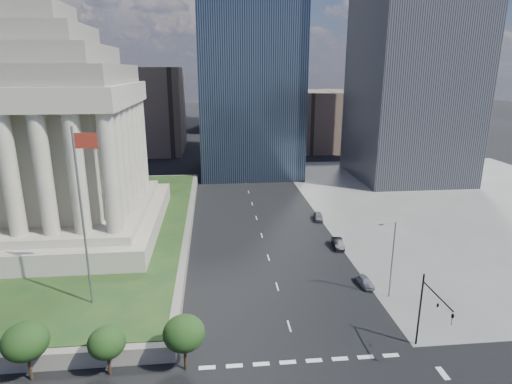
{
  "coord_description": "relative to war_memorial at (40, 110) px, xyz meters",
  "views": [
    {
      "loc": [
        -7.8,
        -20.82,
        27.42
      ],
      "look_at": [
        -3.47,
        22.32,
        14.92
      ],
      "focal_mm": 30.0,
      "sensor_mm": 36.0,
      "label": 1
    }
  ],
  "objects": [
    {
      "name": "ground",
      "position": [
        34.0,
        52.0,
        -21.4
      ],
      "size": [
        500.0,
        500.0,
        0.0
      ],
      "primitive_type": "plane",
      "color": "black",
      "rests_on": "ground"
    },
    {
      "name": "sidewalk_ne",
      "position": [
        80.0,
        12.0,
        -21.38
      ],
      "size": [
        68.0,
        90.0,
        0.03
      ],
      "primitive_type": "cube",
      "color": "slate",
      "rests_on": "ground"
    },
    {
      "name": "war_memorial",
      "position": [
        0.0,
        0.0,
        0.0
      ],
      "size": [
        34.0,
        34.0,
        39.0
      ],
      "primitive_type": null,
      "color": "gray",
      "rests_on": "plaza_lawn"
    },
    {
      "name": "flagpole",
      "position": [
        12.17,
        -24.0,
        -8.29
      ],
      "size": [
        2.52,
        0.24,
        20.0
      ],
      "color": "slate",
      "rests_on": "plaza_lawn"
    },
    {
      "name": "midrise_glass",
      "position": [
        36.0,
        47.0,
        8.6
      ],
      "size": [
        26.0,
        26.0,
        60.0
      ],
      "primitive_type": "cube",
      "color": "black",
      "rests_on": "ground"
    },
    {
      "name": "building_filler_ne",
      "position": [
        66.0,
        82.0,
        -11.4
      ],
      "size": [
        20.0,
        30.0,
        20.0
      ],
      "primitive_type": "cube",
      "color": "brown",
      "rests_on": "ground"
    },
    {
      "name": "building_filler_nw",
      "position": [
        4.0,
        82.0,
        -7.4
      ],
      "size": [
        24.0,
        30.0,
        28.0
      ],
      "primitive_type": "cube",
      "color": "brown",
      "rests_on": "ground"
    },
    {
      "name": "traffic_signal_ne",
      "position": [
        46.5,
        -34.3,
        -16.15
      ],
      "size": [
        0.3,
        5.74,
        8.0
      ],
      "color": "black",
      "rests_on": "ground"
    },
    {
      "name": "street_lamp_north",
      "position": [
        47.33,
        -23.0,
        -15.74
      ],
      "size": [
        2.13,
        0.22,
        10.0
      ],
      "color": "slate",
      "rests_on": "ground"
    },
    {
      "name": "parked_sedan_near",
      "position": [
        45.5,
        -19.94,
        -20.79
      ],
      "size": [
        3.71,
        1.75,
        1.23
      ],
      "primitive_type": "imported",
      "rotation": [
        0.0,
        0.0,
        0.08
      ],
      "color": "gray",
      "rests_on": "ground"
    },
    {
      "name": "parked_sedan_mid",
      "position": [
        45.5,
        -7.33,
        -20.71
      ],
      "size": [
        1.83,
        4.32,
        1.39
      ],
      "primitive_type": "imported",
      "rotation": [
        0.0,
        0.0,
        -0.09
      ],
      "color": "black",
      "rests_on": "ground"
    },
    {
      "name": "parked_sedan_far",
      "position": [
        45.5,
        5.7,
        -20.71
      ],
      "size": [
        2.24,
        4.23,
        1.37
      ],
      "primitive_type": "imported",
      "rotation": [
        0.0,
        0.0,
        -0.16
      ],
      "color": "#5A5C62",
      "rests_on": "ground"
    }
  ]
}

